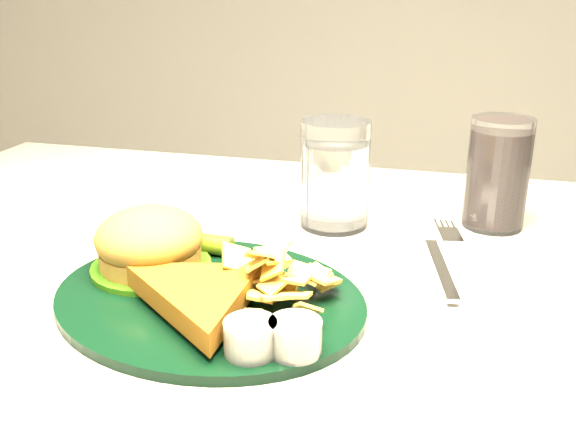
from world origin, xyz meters
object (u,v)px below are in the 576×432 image
cola_glass (498,173)px  water_glass (335,174)px  dinner_plate (207,271)px  fork_napkin (441,264)px

cola_glass → water_glass: bearing=-165.9°
dinner_plate → water_glass: size_ratio=2.32×
water_glass → cola_glass: 0.20m
dinner_plate → cola_glass: 0.40m
water_glass → cola_glass: cola_glass is taller
water_glass → fork_napkin: 0.18m
water_glass → cola_glass: size_ratio=0.97×
dinner_plate → water_glass: bearing=85.3°
cola_glass → dinner_plate: bearing=-133.5°
dinner_plate → fork_napkin: size_ratio=1.62×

